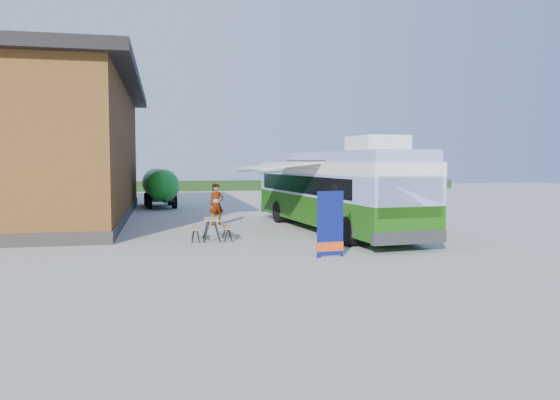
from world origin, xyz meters
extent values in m
plane|color=#BCB7AD|center=(0.00, 0.00, 0.00)|extent=(100.00, 100.00, 0.00)
cube|color=brown|center=(-10.50, 10.00, 3.50)|extent=(8.00, 20.00, 7.00)
cube|color=black|center=(-10.50, 10.00, 7.25)|extent=(9.60, 21.20, 0.50)
cube|color=#332D28|center=(-10.50, 10.00, 0.25)|extent=(8.10, 20.10, 0.50)
cube|color=#264419|center=(8.00, 38.00, 0.50)|extent=(40.00, 3.00, 1.00)
cube|color=#286B11|center=(2.73, 2.26, 0.98)|extent=(4.10, 13.25, 1.20)
cube|color=#8DA1DC|center=(2.73, 2.26, 2.06)|extent=(4.10, 13.25, 0.98)
cube|color=black|center=(1.33, 2.65, 2.06)|extent=(1.20, 10.81, 0.76)
cube|color=black|center=(4.01, 2.94, 2.06)|extent=(1.20, 10.81, 0.76)
cube|color=white|center=(2.73, 2.26, 2.80)|extent=(4.10, 13.25, 0.49)
cube|color=#8DA1DC|center=(2.73, 2.26, 3.26)|extent=(3.91, 13.02, 0.43)
cube|color=white|center=(3.17, -1.85, 3.75)|extent=(1.94, 2.13, 0.54)
cube|color=black|center=(3.42, -4.19, 1.90)|extent=(2.44, 0.32, 1.41)
cube|color=#2D2D2D|center=(3.42, -4.15, 0.54)|extent=(2.77, 0.49, 0.43)
cube|color=#2D2D2D|center=(2.04, 8.66, 0.54)|extent=(2.77, 0.49, 0.43)
cylinder|color=black|center=(1.96, -2.20, 0.54)|extent=(0.44, 1.12, 1.09)
cylinder|color=black|center=(4.42, -1.93, 0.54)|extent=(0.44, 1.12, 1.09)
cylinder|color=black|center=(1.09, 5.91, 0.54)|extent=(0.44, 1.12, 1.09)
cylinder|color=black|center=(3.55, 6.17, 0.54)|extent=(0.44, 1.12, 1.09)
cube|color=white|center=(0.18, 2.01, 2.90)|extent=(3.13, 4.57, 0.33)
cube|color=#A5A8AD|center=(1.52, 2.15, 3.09)|extent=(0.64, 4.60, 0.15)
cylinder|color=#A5A8AD|center=(0.38, 0.17, 2.80)|extent=(2.77, 0.35, 0.34)
cylinder|color=#A5A8AD|center=(-0.02, 3.85, 2.80)|extent=(2.77, 0.35, 0.34)
cube|color=#0B1359|center=(0.62, -4.26, 1.07)|extent=(0.90, 0.13, 2.13)
cube|color=#DB4614|center=(0.62, -4.26, 0.34)|extent=(0.93, 0.14, 0.30)
cube|color=#A5A8AD|center=(0.62, -4.26, 0.03)|extent=(0.66, 0.25, 0.06)
cylinder|color=#A5A8AD|center=(0.62, -4.24, 1.07)|extent=(0.03, 0.03, 2.13)
cube|color=tan|center=(-2.78, 0.30, 0.84)|extent=(0.63, 1.38, 0.05)
cube|color=tan|center=(-3.40, 0.33, 0.51)|extent=(0.35, 1.36, 0.04)
cube|color=tan|center=(-2.17, 0.27, 0.51)|extent=(0.35, 1.36, 0.04)
cube|color=black|center=(-3.01, -0.26, 0.42)|extent=(0.06, 0.06, 0.83)
cube|color=black|center=(-2.61, -0.27, 0.42)|extent=(0.06, 0.06, 0.83)
cube|color=black|center=(-2.96, 0.87, 0.42)|extent=(0.06, 0.06, 0.83)
cube|color=black|center=(-2.55, 0.85, 0.42)|extent=(0.06, 0.06, 0.83)
imported|color=#999999|center=(-2.09, 5.44, 1.01)|extent=(0.84, 0.68, 2.01)
imported|color=#999999|center=(1.10, 6.46, 0.86)|extent=(0.88, 1.00, 1.72)
cylinder|color=#1A9429|center=(-4.83, 16.92, 1.55)|extent=(2.51, 4.78, 2.07)
sphere|color=#1A9429|center=(-4.60, 14.63, 1.55)|extent=(2.07, 2.07, 2.07)
sphere|color=#1A9429|center=(-5.05, 19.20, 1.55)|extent=(2.07, 2.07, 2.07)
cube|color=black|center=(-4.83, 16.92, 0.63)|extent=(1.84, 4.94, 0.23)
cube|color=black|center=(-4.53, 13.94, 0.57)|extent=(0.27, 1.39, 0.11)
cylinder|color=black|center=(-5.49, 15.46, 0.46)|extent=(0.38, 0.94, 0.92)
cylinder|color=black|center=(-3.89, 15.62, 0.46)|extent=(0.38, 0.94, 0.92)
cylinder|color=black|center=(-5.76, 18.21, 0.46)|extent=(0.38, 0.94, 0.92)
cylinder|color=black|center=(-4.16, 18.37, 0.46)|extent=(0.38, 0.94, 0.92)
camera|label=1|loc=(-4.60, -20.89, 3.06)|focal=35.00mm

